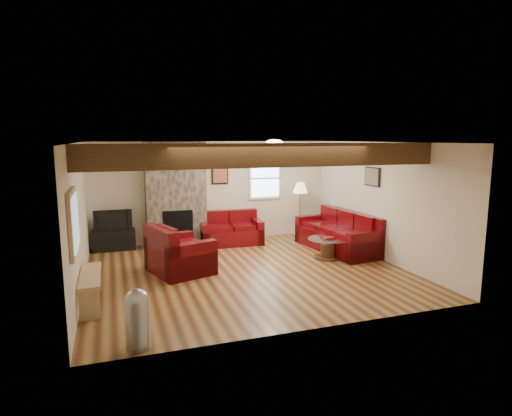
% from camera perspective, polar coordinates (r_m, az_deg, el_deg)
% --- Properties ---
extents(room, '(8.00, 8.00, 8.00)m').
position_cam_1_polar(room, '(8.19, -1.19, -0.04)').
color(room, '#5B3118').
rests_on(room, ground).
extents(floor, '(6.00, 6.00, 0.00)m').
position_cam_1_polar(floor, '(8.49, -1.16, -8.40)').
color(floor, '#5B3118').
rests_on(floor, ground).
extents(oak_beam, '(6.00, 0.36, 0.38)m').
position_cam_1_polar(oak_beam, '(6.91, 1.96, 7.05)').
color(oak_beam, '#372410').
rests_on(oak_beam, room).
extents(chimney_breast, '(1.40, 0.67, 2.50)m').
position_cam_1_polar(chimney_breast, '(10.39, -10.66, 1.62)').
color(chimney_breast, '#3C362E').
rests_on(chimney_breast, floor).
extents(back_window, '(0.90, 0.08, 1.10)m').
position_cam_1_polar(back_window, '(11.14, 1.20, 3.99)').
color(back_window, silver).
rests_on(back_window, room).
extents(hatch_window, '(0.08, 1.00, 0.90)m').
position_cam_1_polar(hatch_window, '(6.33, -23.15, -1.75)').
color(hatch_window, tan).
rests_on(hatch_window, room).
extents(ceiling_dome, '(0.40, 0.40, 0.18)m').
position_cam_1_polar(ceiling_dome, '(9.24, 2.45, 8.42)').
color(ceiling_dome, white).
rests_on(ceiling_dome, room).
extents(artwork_back, '(0.42, 0.06, 0.52)m').
position_cam_1_polar(artwork_back, '(10.77, -4.83, 4.58)').
color(artwork_back, black).
rests_on(artwork_back, room).
extents(artwork_right, '(0.06, 0.55, 0.42)m').
position_cam_1_polar(artwork_right, '(9.70, 15.19, 4.06)').
color(artwork_right, black).
rests_on(artwork_right, room).
extents(sofa_three, '(1.18, 2.38, 0.89)m').
position_cam_1_polar(sofa_three, '(10.12, 10.82, -3.06)').
color(sofa_three, '#430408').
rests_on(sofa_three, floor).
extents(loveseat, '(1.54, 0.94, 0.79)m').
position_cam_1_polar(loveseat, '(10.53, -3.40, -2.68)').
color(loveseat, '#430408').
rests_on(loveseat, floor).
extents(armchair_red, '(1.31, 1.40, 0.93)m').
position_cam_1_polar(armchair_red, '(8.42, -10.08, -5.40)').
color(armchair_red, '#430408').
rests_on(armchair_red, floor).
extents(coffee_table, '(0.89, 0.89, 0.46)m').
position_cam_1_polar(coffee_table, '(9.44, 9.58, -5.33)').
color(coffee_table, '#462916').
rests_on(coffee_table, floor).
extents(tv_cabinet, '(0.95, 0.38, 0.48)m').
position_cam_1_polar(tv_cabinet, '(10.50, -18.40, -4.07)').
color(tv_cabinet, black).
rests_on(tv_cabinet, floor).
extents(television, '(0.85, 0.11, 0.49)m').
position_cam_1_polar(television, '(10.40, -18.53, -1.49)').
color(television, black).
rests_on(television, tv_cabinet).
extents(floor_lamp, '(0.38, 0.38, 1.46)m').
position_cam_1_polar(floor_lamp, '(10.98, 5.93, 2.30)').
color(floor_lamp, tan).
rests_on(floor_lamp, floor).
extents(pine_bench, '(0.31, 1.32, 0.49)m').
position_cam_1_polar(pine_bench, '(7.26, -21.13, -10.10)').
color(pine_bench, tan).
rests_on(pine_bench, floor).
extents(pedal_bin, '(0.40, 0.40, 0.77)m').
position_cam_1_polar(pedal_bin, '(5.63, -15.52, -14.04)').
color(pedal_bin, '#A9A9AE').
rests_on(pedal_bin, floor).
extents(coal_bucket, '(0.30, 0.30, 0.28)m').
position_cam_1_polar(coal_bucket, '(9.98, -9.94, -4.99)').
color(coal_bucket, slate).
rests_on(coal_bucket, floor).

